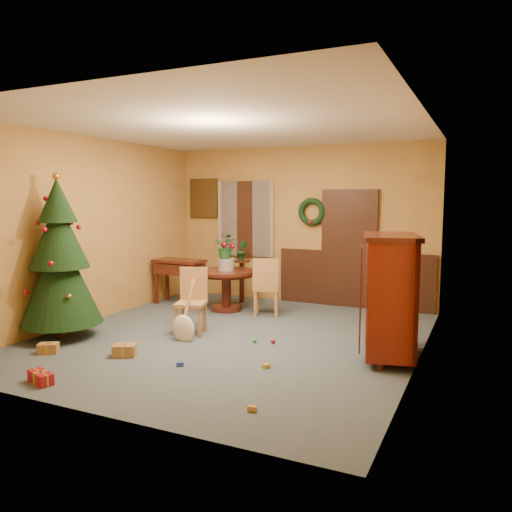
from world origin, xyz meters
The scene contains 20 objects.
room_envelope centered at (0.21, 2.70, 1.12)m, with size 5.50×5.50×5.50m.
dining_table centered at (-0.89, 1.50, 0.49)m, with size 1.02×1.02×0.70m.
urn centered at (-0.89, 1.50, 0.80)m, with size 0.28×0.28×0.21m, color slate.
centerpiece_plant centered at (-0.89, 1.50, 1.12)m, with size 0.39×0.33×0.43m, color #1E4C23.
chair_near centered at (-0.64, 0.00, 0.50)m, with size 0.51×0.51×0.94m.
chair_far centered at (-0.09, 1.40, 0.52)m, with size 0.53×0.53×0.97m.
guitar centered at (-0.52, -0.42, 0.40)m, with size 0.34×0.16×0.81m, color #F1E9C8, non-canonical shape.
plant_stand centered at (-0.94, 2.20, 0.50)m, with size 0.31×0.31×0.80m.
stand_plant centered at (-0.94, 2.20, 0.98)m, with size 0.20×0.17×0.37m, color #19471E.
christmas_tree centered at (-2.15, -0.99, 1.08)m, with size 1.11×1.11×2.28m.
writing_desk centered at (-1.93, 1.60, 0.62)m, with size 0.94×0.47×0.83m.
sideboard centered at (2.15, 0.00, 0.81)m, with size 0.88×1.29×1.51m.
gift_a centered at (-0.81, -1.30, 0.07)m, with size 0.33×0.30×0.15m.
gift_c centered at (-1.75, -1.62, 0.06)m, with size 0.28×0.26×0.13m.
gift_d centered at (-1.00, -2.40, 0.06)m, with size 0.37×0.25×0.12m.
toy_a centered at (0.03, -1.33, 0.03)m, with size 0.08×0.05×0.05m, color #263EA5.
toy_b centered at (0.41, -0.11, 0.03)m, with size 0.06×0.06×0.06m, color green.
toy_c centered at (0.96, -0.98, 0.03)m, with size 0.08×0.05×0.05m, color gold.
toy_d centered at (0.65, -0.04, 0.03)m, with size 0.06×0.06×0.06m, color #B50C23.
toy_e centered at (1.32, -2.10, 0.03)m, with size 0.08×0.05×0.05m, color #C9842F.
Camera 1 is at (3.19, -6.02, 1.91)m, focal length 35.00 mm.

